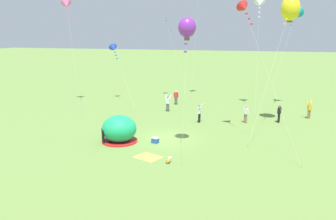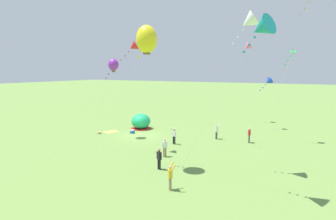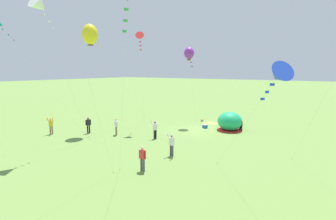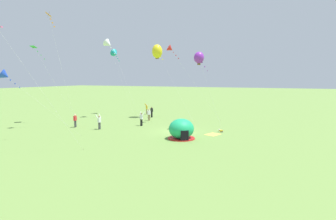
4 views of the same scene
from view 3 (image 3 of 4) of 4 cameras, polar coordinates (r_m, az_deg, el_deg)
ground_plane at (r=29.91m, az=6.36°, el=-4.30°), size 300.00×300.00×0.00m
popup_tent at (r=30.02m, az=13.29°, el=-2.49°), size 2.81×2.81×2.10m
picnic_blanket at (r=33.73m, az=9.47°, el=-2.86°), size 2.04×1.80×0.01m
cooler_box at (r=30.80m, az=8.05°, el=-3.53°), size 0.59×0.47×0.44m
toddler_crawling at (r=34.85m, az=7.36°, el=-2.15°), size 0.28×0.55×0.32m
person_center_field at (r=27.75m, az=-11.23°, el=-3.41°), size 0.52×0.40×1.72m
person_arms_raised at (r=30.17m, az=-24.13°, el=-2.97°), size 0.71×0.68×1.89m
person_far_back at (r=25.83m, az=-2.85°, el=-4.08°), size 0.54×0.68×1.89m
person_with_toddler at (r=17.78m, az=-5.58°, el=-10.24°), size 0.59×0.25×1.72m
person_near_tent at (r=20.68m, az=0.78°, el=-7.35°), size 0.67×0.52×1.89m
person_watching_sky at (r=29.25m, az=-16.96°, el=-3.00°), size 0.37×0.55×1.72m
kite_purple at (r=31.93m, az=4.62°, el=12.22°), size 1.21×3.50×9.37m
kite_red at (r=29.74m, az=-6.15°, el=15.48°), size 5.33×6.88×10.83m
kite_green at (r=13.02m, az=-9.03°, el=20.86°), size 4.23×3.43×10.33m
kite_blue at (r=12.44m, az=22.92°, el=7.00°), size 5.58×5.59×7.13m
kite_yellow at (r=29.64m, az=-16.62°, el=15.47°), size 3.34×7.77×11.46m
kite_white at (r=23.49m, az=-26.17°, el=19.71°), size 1.36×5.26×12.35m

